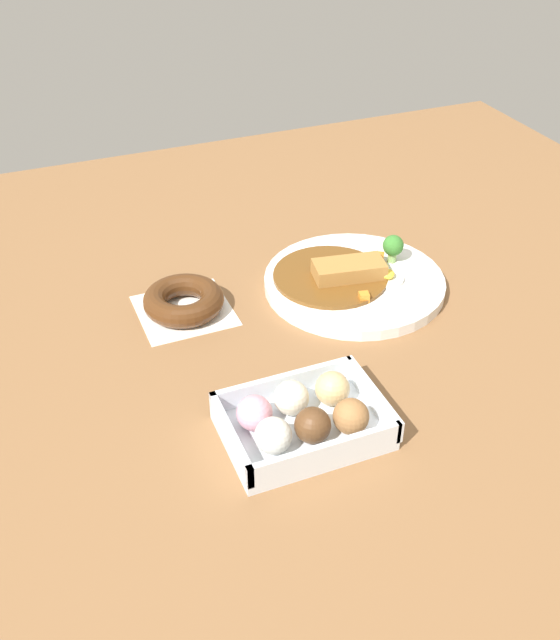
% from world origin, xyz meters
% --- Properties ---
extents(ground_plane, '(1.60, 1.60, 0.00)m').
position_xyz_m(ground_plane, '(0.00, 0.00, 0.00)').
color(ground_plane, brown).
extents(curry_plate, '(0.28, 0.28, 0.06)m').
position_xyz_m(curry_plate, '(-0.11, -0.15, 0.01)').
color(curry_plate, white).
rests_on(curry_plate, ground_plane).
extents(donut_box, '(0.19, 0.14, 0.06)m').
position_xyz_m(donut_box, '(0.10, 0.12, 0.02)').
color(donut_box, silver).
rests_on(donut_box, ground_plane).
extents(chocolate_ring_donut, '(0.14, 0.14, 0.04)m').
position_xyz_m(chocolate_ring_donut, '(0.16, -0.18, 0.02)').
color(chocolate_ring_donut, white).
rests_on(chocolate_ring_donut, ground_plane).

